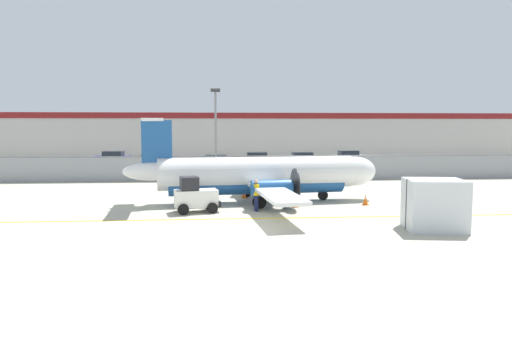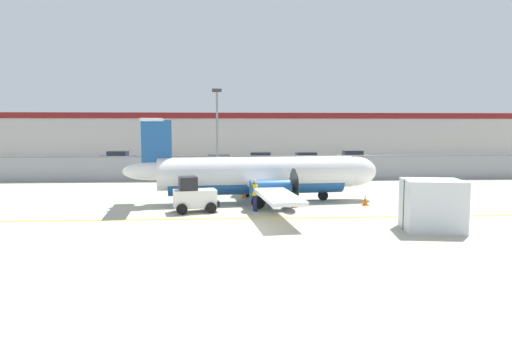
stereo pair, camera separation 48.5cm
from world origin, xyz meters
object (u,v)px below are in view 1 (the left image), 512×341
(traffic_cone_far_left, at_px, (366,200))
(parked_car_4, at_px, (303,159))
(ground_crew_worker, at_px, (256,193))
(parked_car_0, at_px, (112,158))
(cargo_container, at_px, (434,205))
(apron_light_pole, at_px, (216,129))
(traffic_cone_near_right, at_px, (244,193))
(baggage_tug, at_px, (195,196))
(parked_car_1, at_px, (155,162))
(parked_car_2, at_px, (217,162))
(traffic_cone_near_left, at_px, (295,202))
(parked_car_5, at_px, (349,157))
(commuter_airplane, at_px, (262,175))
(parked_car_3, at_px, (256,159))

(traffic_cone_far_left, relative_size, parked_car_4, 0.15)
(ground_crew_worker, xyz_separation_m, parked_car_0, (-14.49, 30.34, -0.06))
(cargo_container, xyz_separation_m, apron_light_pole, (-9.59, 15.04, 3.20))
(ground_crew_worker, distance_m, traffic_cone_near_right, 4.70)
(baggage_tug, bearing_deg, apron_light_pole, 72.37)
(cargo_container, relative_size, parked_car_1, 0.61)
(parked_car_2, distance_m, apron_light_pole, 12.93)
(traffic_cone_far_left, xyz_separation_m, apron_light_pole, (-8.63, 8.59, 3.99))
(baggage_tug, relative_size, traffic_cone_near_right, 3.92)
(baggage_tug, bearing_deg, parked_car_2, 75.66)
(traffic_cone_near_left, height_order, parked_car_0, parked_car_0)
(baggage_tug, distance_m, traffic_cone_near_right, 5.46)
(cargo_container, bearing_deg, parked_car_5, 88.08)
(cargo_container, relative_size, parked_car_0, 0.62)
(traffic_cone_near_left, relative_size, parked_car_2, 0.15)
(traffic_cone_near_left, height_order, parked_car_1, parked_car_1)
(commuter_airplane, xyz_separation_m, traffic_cone_near_right, (-0.98, 1.66, -1.29))
(cargo_container, relative_size, apron_light_pole, 0.37)
(parked_car_1, bearing_deg, ground_crew_worker, -62.52)
(parked_car_4, distance_m, parked_car_5, 6.98)
(baggage_tug, bearing_deg, traffic_cone_near_right, 46.93)
(traffic_cone_far_left, xyz_separation_m, parked_car_4, (0.94, 25.10, 0.58))
(apron_light_pole, bearing_deg, parked_car_5, 51.40)
(traffic_cone_near_left, xyz_separation_m, parked_car_4, (5.09, 25.48, 0.58))
(parked_car_0, relative_size, parked_car_1, 0.98)
(cargo_container, distance_m, parked_car_2, 29.16)
(commuter_airplane, xyz_separation_m, parked_car_1, (-9.13, 20.05, -0.71))
(commuter_airplane, xyz_separation_m, parked_car_2, (-2.86, 19.56, -0.71))
(traffic_cone_near_right, distance_m, parked_car_2, 18.01)
(parked_car_2, bearing_deg, parked_car_3, 41.97)
(parked_car_0, distance_m, parked_car_4, 22.16)
(ground_crew_worker, bearing_deg, baggage_tug, 165.60)
(ground_crew_worker, bearing_deg, parked_car_0, 100.90)
(parked_car_0, relative_size, parked_car_5, 1.02)
(traffic_cone_far_left, distance_m, apron_light_pole, 12.82)
(cargo_container, bearing_deg, traffic_cone_near_left, 138.27)
(traffic_cone_far_left, relative_size, parked_car_3, 0.15)
(cargo_container, bearing_deg, parked_car_3, 107.63)
(traffic_cone_near_right, bearing_deg, traffic_cone_far_left, -24.86)
(parked_car_2, bearing_deg, ground_crew_worker, -87.26)
(parked_car_5, distance_m, apron_light_pole, 25.49)
(parked_car_0, bearing_deg, parked_car_1, 132.54)
(baggage_tug, height_order, parked_car_4, baggage_tug)
(parked_car_1, xyz_separation_m, parked_car_4, (15.91, 3.55, 0.00))
(traffic_cone_near_right, height_order, parked_car_3, parked_car_3)
(traffic_cone_near_left, height_order, parked_car_5, parked_car_5)
(traffic_cone_near_left, bearing_deg, traffic_cone_near_right, 127.05)
(traffic_cone_far_left, bearing_deg, parked_car_5, 75.88)
(traffic_cone_far_left, height_order, parked_car_4, parked_car_4)
(ground_crew_worker, distance_m, parked_car_1, 24.57)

